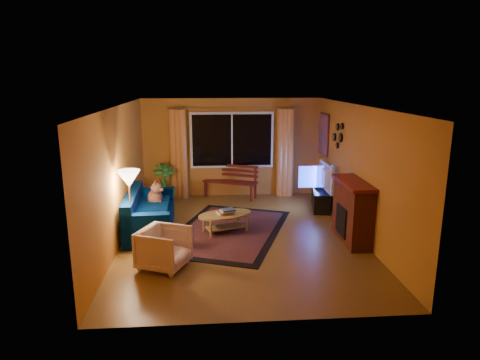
{
  "coord_description": "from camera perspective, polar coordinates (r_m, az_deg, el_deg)",
  "views": [
    {
      "loc": [
        -0.63,
        -7.8,
        3.01
      ],
      "look_at": [
        0.0,
        0.3,
        1.05
      ],
      "focal_mm": 32.0,
      "sensor_mm": 36.0,
      "label": 1
    }
  ],
  "objects": [
    {
      "name": "wall_right",
      "position": [
        8.5,
        15.54,
        1.11
      ],
      "size": [
        0.02,
        6.0,
        2.5
      ],
      "primitive_type": "cube",
      "color": "#C3792B",
      "rests_on": "ground"
    },
    {
      "name": "sofa",
      "position": [
        8.7,
        -11.9,
        -4.15
      ],
      "size": [
        0.94,
        2.04,
        0.81
      ],
      "primitive_type": "cube",
      "rotation": [
        0.0,
        0.0,
        0.04
      ],
      "color": "#001641",
      "rests_on": "ground"
    },
    {
      "name": "rug",
      "position": [
        8.63,
        -1.59,
        -6.77
      ],
      "size": [
        2.93,
        3.61,
        0.02
      ],
      "primitive_type": "cube",
      "rotation": [
        0.0,
        0.0,
        -0.35
      ],
      "color": "#662307",
      "rests_on": "ground"
    },
    {
      "name": "window",
      "position": [
        10.87,
        -1.08,
        5.32
      ],
      "size": [
        2.0,
        0.02,
        1.3
      ],
      "primitive_type": "cube",
      "color": "black",
      "rests_on": "wall_back"
    },
    {
      "name": "mirror_cluster",
      "position": [
        9.6,
        12.86,
        5.99
      ],
      "size": [
        0.06,
        0.6,
        0.56
      ],
      "primitive_type": null,
      "color": "black",
      "rests_on": "wall_right"
    },
    {
      "name": "dog",
      "position": [
        9.06,
        -11.3,
        -1.86
      ],
      "size": [
        0.39,
        0.49,
        0.48
      ],
      "primitive_type": null,
      "rotation": [
        0.0,
        0.0,
        -0.17
      ],
      "color": "brown",
      "rests_on": "sofa"
    },
    {
      "name": "coffee_table",
      "position": [
        8.49,
        -2.0,
        -5.77
      ],
      "size": [
        1.4,
        1.4,
        0.4
      ],
      "primitive_type": "cylinder",
      "rotation": [
        0.0,
        0.0,
        0.35
      ],
      "color": "#9D8347",
      "rests_on": "ground"
    },
    {
      "name": "armchair",
      "position": [
        7.05,
        -10.1,
        -8.69
      ],
      "size": [
        0.89,
        0.91,
        0.73
      ],
      "primitive_type": "imported",
      "rotation": [
        0.0,
        0.0,
        1.16
      ],
      "color": "beige",
      "rests_on": "ground"
    },
    {
      "name": "tv_console",
      "position": [
        10.2,
        10.69,
        -2.51
      ],
      "size": [
        0.56,
        1.13,
        0.45
      ],
      "primitive_type": "cube",
      "rotation": [
        0.0,
        0.0,
        -0.19
      ],
      "color": "black",
      "rests_on": "ground"
    },
    {
      "name": "bench",
      "position": [
        10.93,
        -1.32,
        -1.3
      ],
      "size": [
        1.42,
        0.95,
        0.41
      ],
      "primitive_type": "cube",
      "rotation": [
        0.0,
        0.0,
        -0.43
      ],
      "color": "#551411",
      "rests_on": "ground"
    },
    {
      "name": "curtain_rod",
      "position": [
        10.74,
        -1.08,
        9.51
      ],
      "size": [
        3.2,
        0.03,
        0.03
      ],
      "primitive_type": "cylinder",
      "rotation": [
        0.0,
        1.57,
        0.0
      ],
      "color": "#BF8C3F",
      "rests_on": "wall_back"
    },
    {
      "name": "potted_plant",
      "position": [
        10.48,
        -10.05,
        -0.56
      ],
      "size": [
        0.73,
        0.73,
        0.98
      ],
      "primitive_type": "imported",
      "rotation": [
        0.0,
        0.0,
        0.43
      ],
      "color": "#235B1E",
      "rests_on": "ground"
    },
    {
      "name": "ceiling",
      "position": [
        7.84,
        0.17,
        9.91
      ],
      "size": [
        4.5,
        6.0,
        0.02
      ],
      "primitive_type": "cube",
      "color": "white",
      "rests_on": "ground"
    },
    {
      "name": "fireplace",
      "position": [
        8.24,
        14.79,
        -4.26
      ],
      "size": [
        0.4,
        1.2,
        1.1
      ],
      "primitive_type": "cube",
      "color": "maroon",
      "rests_on": "ground"
    },
    {
      "name": "wall_left",
      "position": [
        8.16,
        -15.87,
        0.59
      ],
      "size": [
        0.02,
        6.0,
        2.5
      ],
      "primitive_type": "cube",
      "color": "#C3792B",
      "rests_on": "ground"
    },
    {
      "name": "curtain_right",
      "position": [
        11.02,
        5.99,
        3.62
      ],
      "size": [
        0.36,
        0.36,
        2.24
      ],
      "primitive_type": "cylinder",
      "color": "orange",
      "rests_on": "ground"
    },
    {
      "name": "television",
      "position": [
        10.07,
        10.82,
        0.45
      ],
      "size": [
        0.15,
        1.1,
        0.63
      ],
      "primitive_type": "imported",
      "rotation": [
        0.0,
        0.0,
        1.56
      ],
      "color": "black",
      "rests_on": "tv_console"
    },
    {
      "name": "floor_lamp",
      "position": [
        7.83,
        -14.36,
        -3.92
      ],
      "size": [
        0.26,
        0.26,
        1.43
      ],
      "primitive_type": "cylinder",
      "rotation": [
        0.0,
        0.0,
        0.08
      ],
      "color": "#BF8C3F",
      "rests_on": "ground"
    },
    {
      "name": "floor",
      "position": [
        8.38,
        0.16,
        -7.54
      ],
      "size": [
        4.5,
        6.0,
        0.02
      ],
      "primitive_type": "cube",
      "color": "brown",
      "rests_on": "ground"
    },
    {
      "name": "wall_back",
      "position": [
        10.97,
        -1.09,
        4.33
      ],
      "size": [
        4.5,
        0.02,
        2.5
      ],
      "primitive_type": "cube",
      "color": "#C3792B",
      "rests_on": "ground"
    },
    {
      "name": "curtain_left",
      "position": [
        10.87,
        -8.19,
        3.41
      ],
      "size": [
        0.36,
        0.36,
        2.24
      ],
      "primitive_type": "cylinder",
      "color": "orange",
      "rests_on": "ground"
    },
    {
      "name": "painting",
      "position": [
        10.72,
        11.07,
        6.03
      ],
      "size": [
        0.04,
        0.76,
        0.96
      ],
      "primitive_type": "cube",
      "color": "#E45A23",
      "rests_on": "wall_right"
    }
  ]
}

